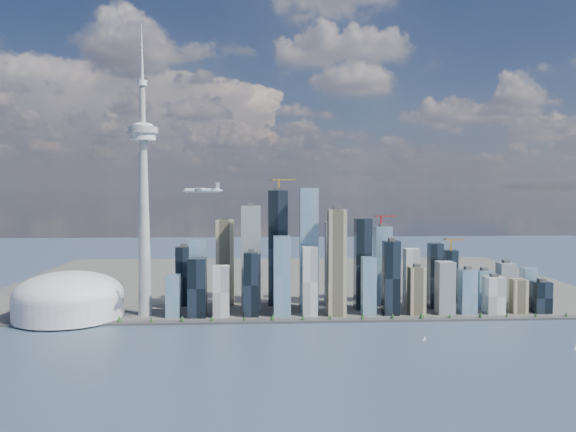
{
  "coord_description": "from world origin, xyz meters",
  "views": [
    {
      "loc": [
        -82.87,
        -767.11,
        248.91
      ],
      "look_at": [
        -28.14,
        260.0,
        195.01
      ],
      "focal_mm": 35.0,
      "sensor_mm": 36.0,
      "label": 1
    }
  ],
  "objects": [
    {
      "name": "ground",
      "position": [
        0.0,
        0.0,
        0.0
      ],
      "size": [
        4000.0,
        4000.0,
        0.0
      ],
      "primitive_type": "plane",
      "color": "#374A60",
      "rests_on": "ground"
    },
    {
      "name": "seawall",
      "position": [
        0.0,
        250.0,
        2.0
      ],
      "size": [
        1100.0,
        22.0,
        4.0
      ],
      "primitive_type": "cube",
      "color": "#383838",
      "rests_on": "ground"
    },
    {
      "name": "land",
      "position": [
        0.0,
        700.0,
        1.5
      ],
      "size": [
        1400.0,
        900.0,
        3.0
      ],
      "primitive_type": "cube",
      "color": "#4C4C47",
      "rests_on": "ground"
    },
    {
      "name": "dome_stadium",
      "position": [
        -440.0,
        300.0,
        39.44
      ],
      "size": [
        200.0,
        200.0,
        86.0
      ],
      "color": "silver",
      "rests_on": "land"
    },
    {
      "name": "airplane",
      "position": [
        -176.25,
        181.59,
        243.34
      ],
      "size": [
        68.3,
        60.38,
        16.66
      ],
      "rotation": [
        0.0,
        0.0,
        -0.06
      ],
      "color": "white",
      "rests_on": "ground"
    },
    {
      "name": "sailboat_east",
      "position": [
        401.34,
        53.44,
        2.87
      ],
      "size": [
        6.46,
        2.98,
        8.94
      ],
      "rotation": [
        0.0,
        0.0,
        0.24
      ],
      "color": "white",
      "rests_on": "ground"
    },
    {
      "name": "shoreline_trees",
      "position": [
        0.0,
        250.0,
        8.78
      ],
      "size": [
        960.53,
        7.2,
        8.8
      ],
      "color": "#3F2D1E",
      "rests_on": "seawall"
    },
    {
      "name": "skyscraper_cluster",
      "position": [
        59.62,
        336.82,
        82.1
      ],
      "size": [
        736.0,
        142.0,
        264.15
      ],
      "color": "black",
      "rests_on": "land"
    },
    {
      "name": "needle_tower",
      "position": [
        -300.0,
        310.0,
        235.84
      ],
      "size": [
        56.0,
        56.0,
        550.5
      ],
      "color": "gray",
      "rests_on": "land"
    },
    {
      "name": "sailboat_west",
      "position": [
        185.23,
        114.51,
        3.18
      ],
      "size": [
        7.13,
        2.08,
        9.92
      ],
      "rotation": [
        0.0,
        0.0,
        -0.03
      ],
      "color": "white",
      "rests_on": "ground"
    }
  ]
}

